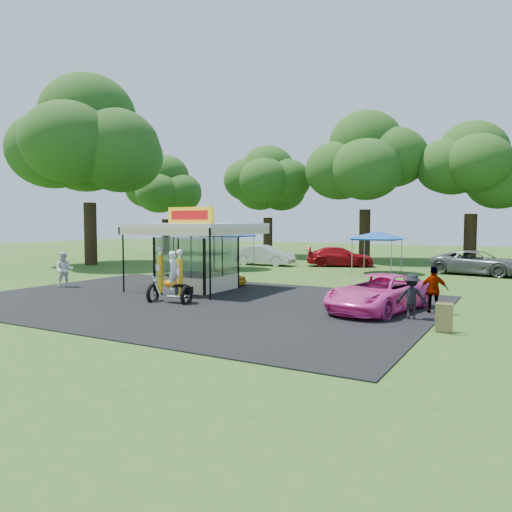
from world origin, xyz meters
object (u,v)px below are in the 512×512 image
object	(u,v)px
spectator_east_a	(412,297)
bg_car_d	(477,263)
gas_pump_left	(160,271)
pink_sedan	(378,293)
bg_car_b	(340,257)
gas_pump_right	(180,275)
a_frame_sign	(444,318)
tent_east	(377,235)
bg_car_a	(264,255)
motorcycle	(172,282)
gas_station_kiosk	(197,255)
kiosk_car	(221,276)
spectator_west	(64,270)
tent_west	(227,232)
spectator_east_b	(434,290)

from	to	relation	value
spectator_east_a	bg_car_d	world-z (taller)	spectator_east_a
gas_pump_left	pink_sedan	distance (m)	10.29
pink_sedan	bg_car_b	distance (m)	19.40
gas_pump_left	gas_pump_right	size ratio (longest dim) A/B	1.06
a_frame_sign	tent_east	size ratio (longest dim) A/B	0.23
gas_pump_right	bg_car_a	xyz separation A→B (m)	(-4.79, 16.87, -0.28)
motorcycle	bg_car_a	xyz separation A→B (m)	(-5.37, 18.13, -0.11)
bg_car_a	gas_station_kiosk	bearing A→B (deg)	-166.87
tent_east	bg_car_a	bearing A→B (deg)	169.65
gas_station_kiosk	kiosk_car	bearing A→B (deg)	90.00
a_frame_sign	spectator_east_a	world-z (taller)	spectator_east_a
spectator_west	gas_station_kiosk	bearing A→B (deg)	-15.15
tent_west	tent_east	bearing A→B (deg)	12.60
gas_pump_right	spectator_east_a	size ratio (longest dim) A/B	1.37
gas_pump_left	motorcycle	distance (m)	2.79
motorcycle	spectator_west	xyz separation A→B (m)	(-8.15, 1.20, 0.05)
gas_pump_left	kiosk_car	xyz separation A→B (m)	(0.60, 4.33, -0.65)
spectator_east_a	pink_sedan	bearing A→B (deg)	-39.74
pink_sedan	spectator_west	distance (m)	16.31
bg_car_d	gas_pump_left	bearing A→B (deg)	155.07
bg_car_a	bg_car_b	xyz separation A→B (m)	(5.56, 1.97, -0.05)
a_frame_sign	tent_west	xyz separation A→B (m)	(-17.17, 14.28, 2.22)
kiosk_car	tent_west	size ratio (longest dim) A/B	0.66
motorcycle	pink_sedan	size ratio (longest dim) A/B	0.44
kiosk_car	pink_sedan	world-z (taller)	pink_sedan
a_frame_sign	bg_car_a	world-z (taller)	bg_car_a
bg_car_d	tent_west	xyz separation A→B (m)	(-16.32, -4.56, 1.91)
spectator_east_a	bg_car_b	size ratio (longest dim) A/B	0.32
motorcycle	spectator_east_a	size ratio (longest dim) A/B	1.42
gas_pump_left	tent_east	xyz separation A→B (m)	(6.27, 14.62, 1.42)
tent_east	spectator_east_a	bearing A→B (deg)	-69.98
a_frame_sign	spectator_east_a	size ratio (longest dim) A/B	0.57
pink_sedan	bg_car_d	distance (m)	16.36
a_frame_sign	spectator_east_a	distance (m)	2.11
gas_station_kiosk	spectator_east_b	size ratio (longest dim) A/B	3.02
kiosk_car	spectator_west	world-z (taller)	spectator_west
spectator_west	bg_car_d	xyz separation A→B (m)	(18.22, 17.44, -0.16)
gas_pump_right	bg_car_b	distance (m)	18.86
spectator_east_b	bg_car_b	size ratio (longest dim) A/B	0.35
a_frame_sign	bg_car_b	size ratio (longest dim) A/B	0.18
motorcycle	tent_west	distance (m)	15.50
spectator_east_b	tent_west	distance (m)	19.80
gas_pump_left	kiosk_car	size ratio (longest dim) A/B	0.84
bg_car_d	tent_east	world-z (taller)	tent_east
spectator_west	bg_car_a	bearing A→B (deg)	43.35
gas_pump_left	spectator_east_b	world-z (taller)	gas_pump_left
pink_sedan	spectator_west	size ratio (longest dim) A/B	2.75
spectator_east_b	kiosk_car	bearing A→B (deg)	-30.36
motorcycle	spectator_east_a	world-z (taller)	motorcycle
a_frame_sign	pink_sedan	bearing A→B (deg)	131.21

